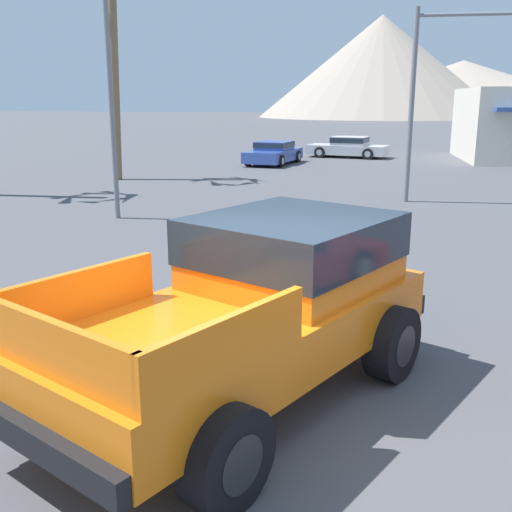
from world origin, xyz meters
TOP-DOWN VIEW (x-y plane):
  - ground_plane at (0.00, 0.00)m, footprint 320.00×320.00m
  - orange_pickup_truck at (-0.08, 0.68)m, footprint 4.17×5.31m
  - parked_car_silver at (0.59, 29.27)m, footprint 4.73×2.83m
  - parked_car_blue at (-3.12, 25.00)m, footprint 2.68×4.52m
  - traffic_light_main at (4.19, 14.09)m, footprint 4.27×0.38m
  - street_lamp_post at (-5.50, 9.98)m, footprint 0.90×0.24m
  - palm_tree_short at (-8.65, 18.00)m, footprint 3.00×3.01m
  - distant_mountain_range at (28.35, 119.43)m, footprint 94.24×80.05m

SIDE VIEW (x-z plane):
  - ground_plane at x=0.00m, z-range 0.00..0.00m
  - parked_car_blue at x=-3.12m, z-range 0.01..1.14m
  - parked_car_silver at x=0.59m, z-range 0.01..1.17m
  - orange_pickup_truck at x=-0.08m, z-range 0.13..2.01m
  - traffic_light_main at x=4.19m, z-range 1.19..7.04m
  - street_lamp_post at x=-5.50m, z-range 0.79..9.35m
  - palm_tree_short at x=-8.65m, z-range 2.15..10.86m
  - distant_mountain_range at x=28.35m, z-range -1.67..17.91m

